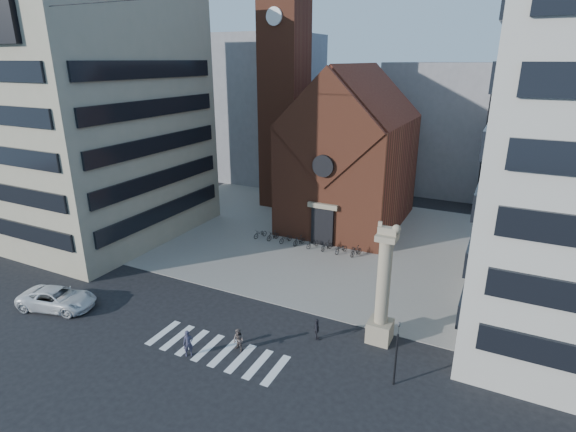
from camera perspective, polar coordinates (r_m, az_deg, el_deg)
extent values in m
plane|color=black|center=(33.97, -6.91, -13.66)|extent=(120.00, 120.00, 0.00)
cube|color=gray|center=(49.07, 5.27, -2.78)|extent=(46.00, 30.00, 0.05)
cube|color=brown|center=(52.64, 7.88, 5.49)|extent=(12.00, 16.00, 12.00)
cube|color=#5D2D1D|center=(51.93, 8.33, 12.02)|extent=(12.00, 15.40, 12.00)
cube|color=brown|center=(44.15, 4.81, 10.89)|extent=(11.76, 0.50, 11.76)
cylinder|color=black|center=(44.39, 4.47, 6.35)|extent=(2.20, 0.30, 2.20)
cube|color=black|center=(46.49, 4.38, -1.42)|extent=(2.40, 0.30, 4.00)
cube|color=gray|center=(45.68, 4.43, 1.26)|extent=(3.20, 0.40, 0.50)
cube|color=brown|center=(57.90, -0.44, 15.93)|extent=(5.00, 5.00, 30.00)
cylinder|color=white|center=(55.68, -1.79, 24.03)|extent=(2.00, 0.20, 2.00)
cube|color=gray|center=(52.61, -24.05, 11.78)|extent=(18.00, 20.00, 26.00)
cube|color=gray|center=(73.48, -3.23, 13.49)|extent=(16.00, 14.00, 22.00)
cube|color=gray|center=(69.92, 18.21, 10.63)|extent=(14.00, 12.00, 18.00)
cube|color=gray|center=(66.10, 32.06, 10.88)|extent=(16.00, 14.00, 24.00)
cube|color=gray|center=(32.46, 11.57, -14.09)|extent=(1.60, 1.60, 1.50)
cylinder|color=gray|center=(30.58, 12.04, -8.20)|extent=(0.90, 0.90, 6.00)
cube|color=gray|center=(29.27, 12.47, -2.63)|extent=(1.30, 1.30, 0.40)
cube|color=gray|center=(29.12, 12.53, -1.90)|extent=(1.20, 0.50, 0.55)
sphere|color=gray|center=(28.92, 13.62, -1.61)|extent=(0.56, 0.56, 0.56)
cube|color=gray|center=(29.09, 11.64, -1.01)|extent=(0.25, 0.15, 0.35)
cylinder|color=black|center=(28.32, 13.52, -17.33)|extent=(0.12, 0.12, 3.50)
imported|color=black|center=(27.12, 13.88, -13.67)|extent=(0.13, 0.16, 0.80)
imported|color=silver|center=(39.73, -27.24, -9.31)|extent=(6.37, 4.15, 1.63)
imported|color=#343246|center=(31.04, -12.55, -15.52)|extent=(0.79, 0.77, 1.83)
imported|color=#5F514C|center=(31.00, -6.30, -15.41)|extent=(0.91, 0.78, 1.62)
imported|color=#222128|center=(31.96, 3.66, -14.18)|extent=(0.73, 1.00, 1.58)
imported|color=black|center=(48.82, -3.53, -2.23)|extent=(1.21, 1.88, 0.93)
imported|color=black|center=(48.09, -1.93, -2.48)|extent=(1.06, 1.78, 1.03)
imported|color=black|center=(47.44, -0.28, -2.85)|extent=(1.21, 1.88, 0.93)
imported|color=black|center=(46.79, 1.41, -3.11)|extent=(1.06, 1.78, 1.03)
imported|color=black|center=(46.23, 3.15, -3.49)|extent=(1.21, 1.88, 0.93)
imported|color=black|center=(45.67, 4.94, -3.76)|extent=(1.06, 1.78, 1.03)
imported|color=black|center=(45.20, 6.77, -4.15)|extent=(1.21, 1.88, 0.93)
imported|color=black|center=(44.74, 8.64, -4.43)|extent=(1.06, 1.78, 1.03)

